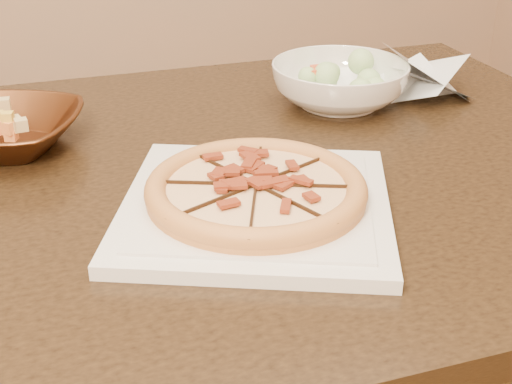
% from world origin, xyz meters
% --- Properties ---
extents(dining_table, '(1.50, 0.97, 0.75)m').
position_xyz_m(dining_table, '(-0.06, -0.07, 0.66)').
color(dining_table, '#302011').
rests_on(dining_table, floor).
extents(plate, '(0.44, 0.44, 0.02)m').
position_xyz_m(plate, '(0.03, -0.22, 0.76)').
color(plate, silver).
rests_on(plate, dining_table).
extents(pizza, '(0.28, 0.28, 0.03)m').
position_xyz_m(pizza, '(0.03, -0.22, 0.78)').
color(pizza, '#BF843B').
rests_on(pizza, plate).
extents(bronze_bowl, '(0.30, 0.30, 0.06)m').
position_xyz_m(bronze_bowl, '(-0.27, 0.10, 0.78)').
color(bronze_bowl, '#512B15').
rests_on(bronze_bowl, dining_table).
extents(salad_bowl, '(0.30, 0.30, 0.07)m').
position_xyz_m(salad_bowl, '(0.30, 0.12, 0.79)').
color(salad_bowl, white).
rests_on(salad_bowl, dining_table).
extents(salad, '(0.10, 0.12, 0.04)m').
position_xyz_m(salad, '(0.30, 0.12, 0.84)').
color(salad, '#C2E7A0').
rests_on(salad, salad_bowl).
extents(cling_film, '(0.18, 0.15, 0.05)m').
position_xyz_m(cling_film, '(0.46, 0.12, 0.78)').
color(cling_film, white).
rests_on(cling_film, dining_table).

